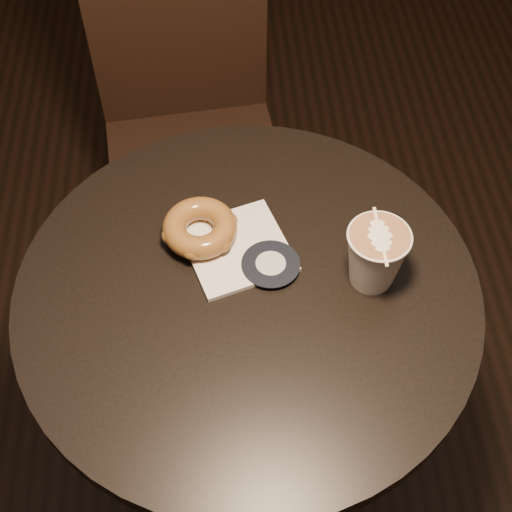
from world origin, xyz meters
name	(u,v)px	position (x,y,z in m)	size (l,w,h in m)	color
cafe_table	(249,352)	(0.00, 0.00, 0.55)	(0.70, 0.70, 0.75)	black
chair	(187,102)	(-0.10, 0.65, 0.55)	(0.43, 0.43, 0.98)	black
pastry_bag	(237,248)	(-0.01, 0.07, 0.75)	(0.15, 0.15, 0.01)	white
doughnut	(200,228)	(-0.07, 0.10, 0.78)	(0.12, 0.12, 0.04)	brown
latte_cup	(375,257)	(0.19, 0.00, 0.80)	(0.09, 0.09, 0.10)	silver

